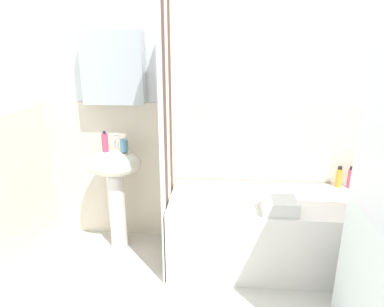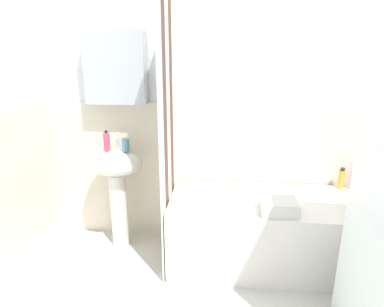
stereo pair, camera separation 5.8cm
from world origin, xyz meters
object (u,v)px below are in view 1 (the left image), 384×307
(lotion_bottle, at_px, (339,177))
(towel_folded, at_px, (279,206))
(bathtub, at_px, (274,231))
(body_wash_bottle, at_px, (351,178))
(conditioner_bottle, at_px, (363,180))
(sink, at_px, (115,178))
(soap_dispenser, at_px, (105,142))
(toothbrush_cup, at_px, (124,145))

(lotion_bottle, distance_m, towel_folded, 0.72)
(bathtub, bearing_deg, body_wash_bottle, 22.92)
(conditioner_bottle, distance_m, lotion_bottle, 0.18)
(sink, relative_size, towel_folded, 3.45)
(soap_dispenser, distance_m, bathtub, 1.49)
(toothbrush_cup, bearing_deg, bathtub, -6.87)
(soap_dispenser, relative_size, body_wash_bottle, 0.93)
(body_wash_bottle, bearing_deg, bathtub, -157.08)
(sink, bearing_deg, bathtub, -6.08)
(lotion_bottle, bearing_deg, towel_folded, -139.15)
(sink, distance_m, towel_folded, 1.29)
(soap_dispenser, bearing_deg, towel_folded, -14.83)
(lotion_bottle, bearing_deg, soap_dispenser, -176.08)
(conditioner_bottle, bearing_deg, toothbrush_cup, -177.04)
(bathtub, bearing_deg, toothbrush_cup, 173.13)
(sink, relative_size, lotion_bottle, 4.82)
(towel_folded, bearing_deg, sink, 164.63)
(bathtub, distance_m, body_wash_bottle, 0.75)
(body_wash_bottle, bearing_deg, sink, -176.26)
(conditioner_bottle, xyz_separation_m, towel_folded, (-0.73, -0.45, -0.02))
(conditioner_bottle, bearing_deg, soap_dispenser, -177.16)
(soap_dispenser, relative_size, bathtub, 0.10)
(sink, bearing_deg, lotion_bottle, 4.17)
(lotion_bottle, bearing_deg, conditioner_bottle, -8.27)
(toothbrush_cup, height_order, conditioner_bottle, toothbrush_cup)
(conditioner_bottle, relative_size, body_wash_bottle, 0.88)
(toothbrush_cup, distance_m, lotion_bottle, 1.73)
(sink, distance_m, lotion_bottle, 1.80)
(body_wash_bottle, xyz_separation_m, lotion_bottle, (-0.09, 0.01, -0.00))
(soap_dispenser, distance_m, body_wash_bottle, 1.97)
(sink, xyz_separation_m, body_wash_bottle, (1.88, 0.12, 0.01))
(sink, bearing_deg, towel_folded, -15.37)
(bathtub, height_order, towel_folded, towel_folded)
(bathtub, height_order, body_wash_bottle, body_wash_bottle)
(toothbrush_cup, relative_size, bathtub, 0.06)
(sink, distance_m, toothbrush_cup, 0.29)
(toothbrush_cup, xyz_separation_m, bathtub, (1.18, -0.14, -0.62))
(conditioner_bottle, distance_m, towel_folded, 0.85)
(conditioner_bottle, bearing_deg, bathtub, -161.14)
(toothbrush_cup, distance_m, bathtub, 1.34)
(toothbrush_cup, bearing_deg, lotion_bottle, 4.15)
(soap_dispenser, relative_size, towel_folded, 0.68)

